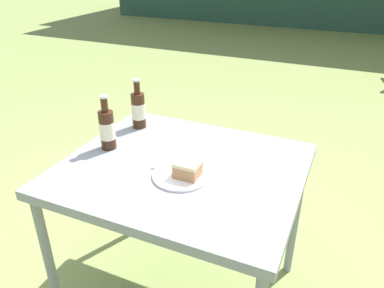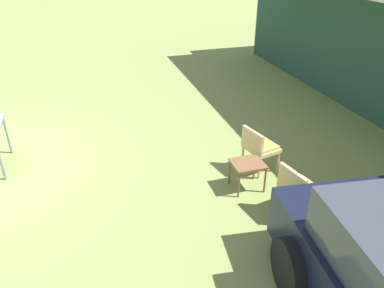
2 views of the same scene
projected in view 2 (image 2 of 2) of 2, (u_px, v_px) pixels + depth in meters
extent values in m
cylinder|color=black|center=(291.00, 268.00, 3.90)|extent=(0.66, 0.28, 0.64)
cylinder|color=tan|center=(278.00, 162.00, 6.02)|extent=(0.04, 0.04, 0.36)
cylinder|color=tan|center=(261.00, 150.00, 6.35)|extent=(0.04, 0.04, 0.36)
cylinder|color=tan|center=(259.00, 168.00, 5.85)|extent=(0.04, 0.04, 0.36)
cylinder|color=tan|center=(243.00, 156.00, 6.19)|extent=(0.04, 0.04, 0.36)
cube|color=tan|center=(261.00, 148.00, 6.00)|extent=(0.58, 0.54, 0.06)
cube|color=tan|center=(253.00, 140.00, 5.82)|extent=(0.49, 0.16, 0.32)
cube|color=gold|center=(262.00, 145.00, 5.98)|extent=(0.52, 0.46, 0.05)
cylinder|color=tan|center=(322.00, 207.00, 5.01)|extent=(0.04, 0.04, 0.36)
cylinder|color=tan|center=(299.00, 190.00, 5.35)|extent=(0.04, 0.04, 0.36)
cylinder|color=tan|center=(299.00, 215.00, 4.85)|extent=(0.04, 0.04, 0.36)
cylinder|color=tan|center=(278.00, 197.00, 5.19)|extent=(0.04, 0.04, 0.36)
cube|color=tan|center=(301.00, 189.00, 5.00)|extent=(0.57, 0.52, 0.06)
cube|color=tan|center=(292.00, 181.00, 4.83)|extent=(0.49, 0.14, 0.32)
cube|color=brown|center=(248.00, 164.00, 5.50)|extent=(0.42, 0.47, 0.03)
cylinder|color=brown|center=(229.00, 172.00, 5.71)|extent=(0.03, 0.03, 0.41)
cylinder|color=brown|center=(239.00, 185.00, 5.40)|extent=(0.03, 0.03, 0.41)
cylinder|color=brown|center=(254.00, 168.00, 5.82)|extent=(0.03, 0.03, 0.41)
cylinder|color=brown|center=(265.00, 180.00, 5.51)|extent=(0.03, 0.03, 0.41)
cylinder|color=gray|center=(7.00, 135.00, 6.47)|extent=(0.04, 0.04, 0.71)
cylinder|color=gray|center=(0.00, 160.00, 5.73)|extent=(0.04, 0.04, 0.71)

